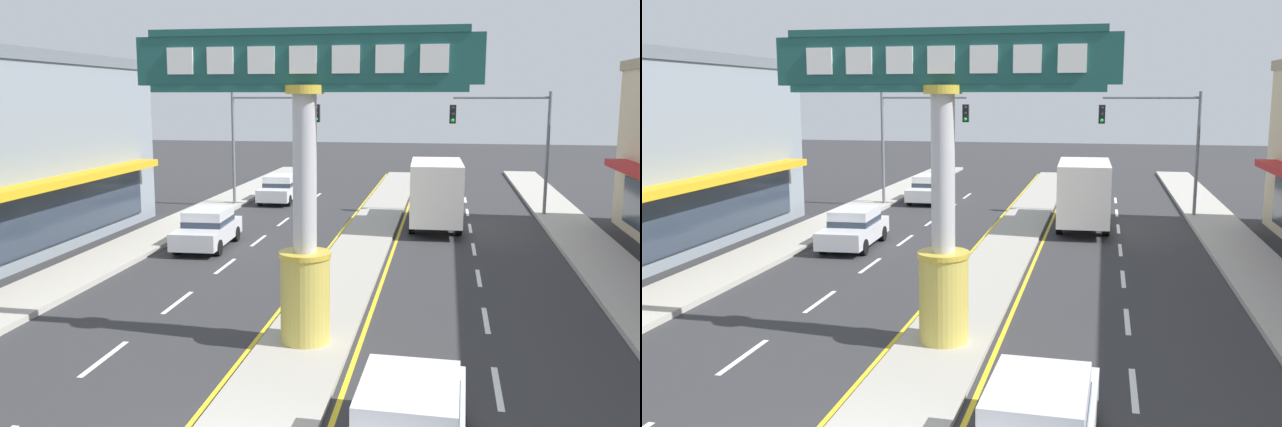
{
  "view_description": "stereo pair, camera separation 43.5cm",
  "coord_description": "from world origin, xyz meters",
  "views": [
    {
      "loc": [
        3.19,
        -8.9,
        5.96
      ],
      "look_at": [
        -0.35,
        10.23,
        2.6
      ],
      "focal_mm": 38.17,
      "sensor_mm": 36.0,
      "label": 1
    },
    {
      "loc": [
        3.62,
        -8.82,
        5.96
      ],
      "look_at": [
        -0.35,
        10.23,
        2.6
      ],
      "focal_mm": 38.17,
      "sensor_mm": 36.0,
      "label": 2
    }
  ],
  "objects": [
    {
      "name": "lane_markings",
      "position": [
        0.0,
        16.65,
        0.0
      ],
      "size": [
        8.94,
        52.0,
        0.01
      ],
      "color": "silver",
      "rests_on": "ground"
    },
    {
      "name": "sedan_mid_left_lane",
      "position": [
        -6.05,
        28.46,
        0.79
      ],
      "size": [
        1.91,
        4.34,
        1.53
      ],
      "color": "white",
      "rests_on": "ground"
    },
    {
      "name": "sedan_near_left_lane",
      "position": [
        2.75,
        1.35,
        0.79
      ],
      "size": [
        1.93,
        4.35,
        1.53
      ],
      "color": "silver",
      "rests_on": "ground"
    },
    {
      "name": "sidewalk_left",
      "position": [
        -8.89,
        16.0,
        0.09
      ],
      "size": [
        2.38,
        60.0,
        0.18
      ],
      "primitive_type": "cube",
      "color": "#ADA89E",
      "rests_on": "ground"
    },
    {
      "name": "box_truck_far_right_lane",
      "position": [
        2.8,
        22.3,
        1.69
      ],
      "size": [
        2.39,
        6.96,
        3.12
      ],
      "color": "white",
      "rests_on": "ground"
    },
    {
      "name": "traffic_light_left_side",
      "position": [
        -6.34,
        26.35,
        4.25
      ],
      "size": [
        4.86,
        0.46,
        6.2
      ],
      "color": "slate",
      "rests_on": "ground"
    },
    {
      "name": "sidewalk_right",
      "position": [
        8.89,
        16.0,
        0.09
      ],
      "size": [
        2.38,
        60.0,
        0.18
      ],
      "primitive_type": "cube",
      "color": "#ADA89E",
      "rests_on": "ground"
    },
    {
      "name": "traffic_light_right_side",
      "position": [
        6.34,
        25.85,
        4.25
      ],
      "size": [
        4.86,
        0.46,
        6.2
      ],
      "color": "slate",
      "rests_on": "ground"
    },
    {
      "name": "district_sign",
      "position": [
        -0.0,
        6.41,
        4.02
      ],
      "size": [
        7.95,
        1.25,
        7.33
      ],
      "color": "gold",
      "rests_on": "median_strip"
    },
    {
      "name": "median_strip",
      "position": [
        0.0,
        18.0,
        0.07
      ],
      "size": [
        2.2,
        52.0,
        0.14
      ],
      "primitive_type": "cube",
      "color": "#A39E93",
      "rests_on": "ground"
    },
    {
      "name": "sedan_near_right_lane",
      "position": [
        -6.05,
        16.44,
        0.79
      ],
      "size": [
        2.0,
        4.38,
        1.53
      ],
      "color": "silver",
      "rests_on": "ground"
    }
  ]
}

